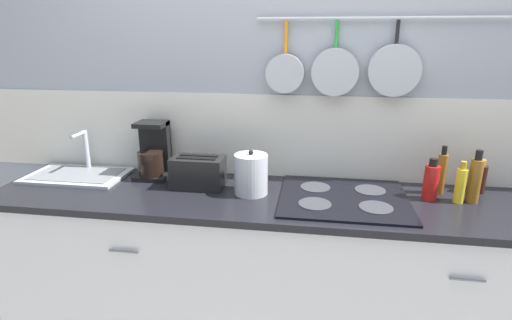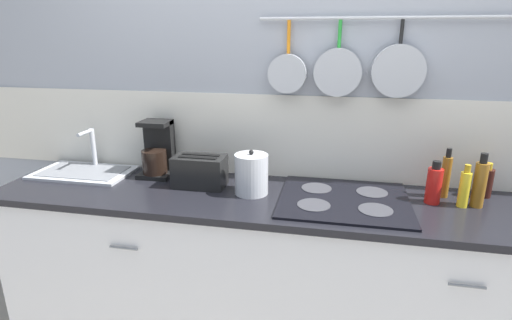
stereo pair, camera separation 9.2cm
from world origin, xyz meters
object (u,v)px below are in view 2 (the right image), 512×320
coffee_maker (157,153)px  bottle_cooking_wine (486,182)px  bottle_sesame_oil (434,185)px  bottle_vinegar (480,183)px  kettle (251,174)px  bottle_olive_oil (464,188)px  toaster (200,171)px  bottle_dish_soap (446,176)px

coffee_maker → bottle_cooking_wine: size_ratio=1.81×
bottle_sesame_oil → bottle_vinegar: size_ratio=0.81×
coffee_maker → kettle: bearing=-16.5°
bottle_vinegar → bottle_sesame_oil: bearing=179.0°
coffee_maker → bottle_sesame_oil: (1.44, -0.12, -0.04)m
kettle → bottle_olive_oil: kettle is taller
toaster → bottle_sesame_oil: (1.14, 0.01, 0.01)m
bottle_dish_soap → bottle_olive_oil: bottle_dish_soap is taller
coffee_maker → kettle: (0.58, -0.17, -0.03)m
coffee_maker → bottle_vinegar: 1.63m
coffee_maker → kettle: 0.60m
kettle → bottle_sesame_oil: kettle is taller
toaster → bottle_sesame_oil: bottle_sesame_oil is taller
bottle_dish_soap → bottle_cooking_wine: (0.20, 0.04, -0.03)m
bottle_olive_oil → kettle: bearing=-178.0°
coffee_maker → bottle_cooking_wine: 1.70m
bottle_cooking_wine → bottle_dish_soap: bearing=-167.5°
bottle_olive_oil → toaster: bearing=179.5°
bottle_dish_soap → bottle_cooking_wine: 0.20m
bottle_cooking_wine → bottle_olive_oil: bearing=-132.2°
bottle_sesame_oil → bottle_vinegar: 0.19m
kettle → toaster: bearing=171.0°
bottle_olive_oil → bottle_vinegar: bottle_vinegar is taller
bottle_sesame_oil → bottle_cooking_wine: bearing=26.7°
bottle_cooking_wine → kettle: bearing=-170.6°
coffee_maker → bottle_olive_oil: bearing=-5.0°
bottle_olive_oil → bottle_cooking_wine: 0.21m
bottle_olive_oil → bottle_cooking_wine: size_ratio=1.18×
toaster → bottle_cooking_wine: 1.42m
coffee_maker → bottle_cooking_wine: coffee_maker is taller
bottle_dish_soap → toaster: bearing=-175.4°
kettle → bottle_vinegar: bottle_vinegar is taller
toaster → bottle_vinegar: 1.34m
toaster → bottle_dish_soap: bottle_dish_soap is taller
bottle_olive_oil → bottle_vinegar: size_ratio=0.79×
bottle_sesame_oil → bottle_olive_oil: bottle_sesame_oil is taller
kettle → bottle_olive_oil: bearing=2.0°
kettle → bottle_dish_soap: bottle_dish_soap is taller
coffee_maker → bottle_dish_soap: bearing=-1.1°
bottle_dish_soap → bottle_vinegar: bottle_vinegar is taller
bottle_vinegar → bottle_cooking_wine: (0.07, 0.14, -0.04)m
bottle_sesame_oil → bottle_dish_soap: bearing=52.6°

